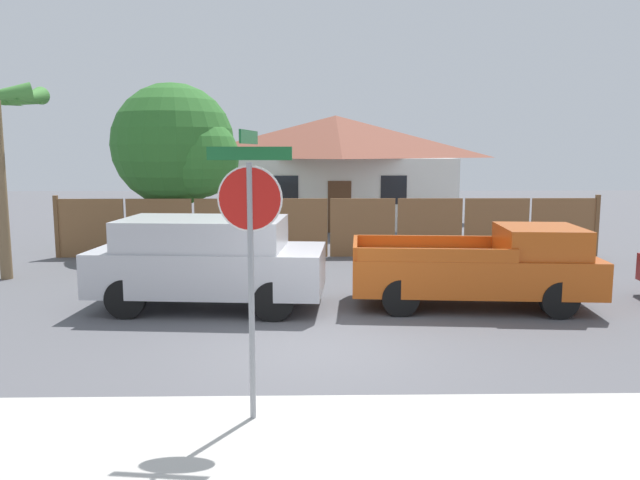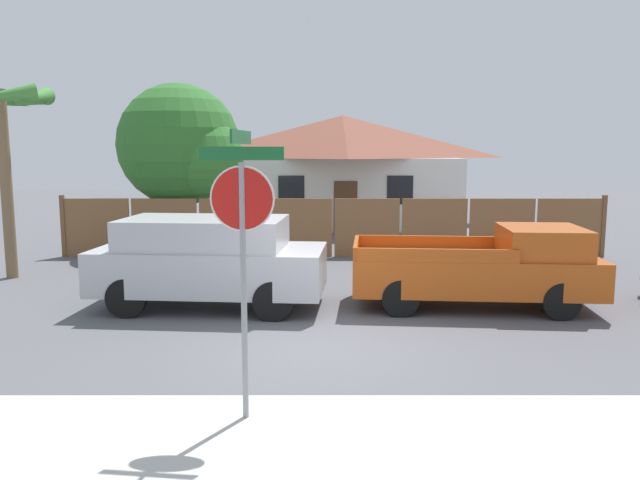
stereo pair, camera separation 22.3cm
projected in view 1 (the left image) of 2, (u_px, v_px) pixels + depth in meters
The scene contains 8 objects.
ground_plane at pixel (319, 347), 10.03m from camera, with size 80.00×80.00×0.00m, color #56565B.
sidewalk_strip at pixel (326, 455), 6.47m from camera, with size 36.00×3.20×0.01m.
wooden_fence at pixel (329, 228), 18.56m from camera, with size 16.21×0.12×1.85m.
house at pixel (335, 167), 27.47m from camera, with size 10.02×7.91×4.68m.
oak_tree at pixel (179, 148), 19.22m from camera, with size 3.98×3.79×5.22m.
red_suv at pixel (208, 259), 12.46m from camera, with size 4.69×2.41×1.81m.
orange_pickup at pixel (483, 267), 12.57m from camera, with size 4.95×2.31×1.65m.
stop_sign at pixel (250, 225), 7.06m from camera, with size 0.96×0.87×3.36m.
Camera 1 is at (-0.18, -9.69, 3.13)m, focal length 35.00 mm.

